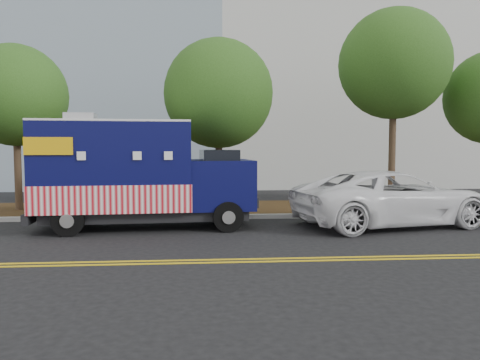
{
  "coord_description": "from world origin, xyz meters",
  "views": [
    {
      "loc": [
        0.88,
        -14.52,
        2.46
      ],
      "look_at": [
        2.08,
        0.6,
        1.4
      ],
      "focal_mm": 35.0,
      "sensor_mm": 36.0,
      "label": 1
    }
  ],
  "objects": [
    {
      "name": "food_truck",
      "position": [
        -1.18,
        -0.19,
        1.57
      ],
      "size": [
        6.72,
        2.92,
        3.46
      ],
      "rotation": [
        0.0,
        0.0,
        0.07
      ],
      "color": "black",
      "rests_on": "ground"
    },
    {
      "name": "tree_a",
      "position": [
        -5.91,
        3.26,
        4.33
      ],
      "size": [
        3.7,
        3.7,
        6.2
      ],
      "color": "#38281C",
      "rests_on": "ground"
    },
    {
      "name": "centerline_far",
      "position": [
        0.0,
        -4.7,
        0.01
      ],
      "size": [
        120.0,
        0.1,
        0.01
      ],
      "primitive_type": "cube",
      "color": "gold",
      "rests_on": "ground"
    },
    {
      "name": "mulch_strip",
      "position": [
        0.0,
        3.5,
        0.07
      ],
      "size": [
        120.0,
        4.0,
        0.15
      ],
      "primitive_type": "cube",
      "color": "black",
      "rests_on": "ground"
    },
    {
      "name": "tree_c",
      "position": [
        8.04,
        2.71,
        5.56
      ],
      "size": [
        4.11,
        4.11,
        7.63
      ],
      "color": "#38281C",
      "rests_on": "ground"
    },
    {
      "name": "sign_post",
      "position": [
        -3.82,
        1.59,
        1.2
      ],
      "size": [
        0.06,
        0.06,
        2.4
      ],
      "primitive_type": "cube",
      "color": "#473828",
      "rests_on": "ground"
    },
    {
      "name": "ground",
      "position": [
        0.0,
        0.0,
        0.0
      ],
      "size": [
        120.0,
        120.0,
        0.0
      ],
      "primitive_type": "plane",
      "color": "black",
      "rests_on": "ground"
    },
    {
      "name": "curb",
      "position": [
        0.0,
        1.4,
        0.07
      ],
      "size": [
        120.0,
        0.18,
        0.15
      ],
      "primitive_type": "cube",
      "color": "#9E9E99",
      "rests_on": "ground"
    },
    {
      "name": "tree_b",
      "position": [
        1.48,
        3.12,
        4.45
      ],
      "size": [
        4.08,
        4.08,
        6.5
      ],
      "color": "#38281C",
      "rests_on": "ground"
    },
    {
      "name": "centerline_near",
      "position": [
        0.0,
        -4.45,
        0.01
      ],
      "size": [
        120.0,
        0.1,
        0.01
      ],
      "primitive_type": "cube",
      "color": "gold",
      "rests_on": "ground"
    },
    {
      "name": "white_car",
      "position": [
        6.79,
        -0.38,
        0.87
      ],
      "size": [
        6.69,
        4.12,
        1.73
      ],
      "primitive_type": "imported",
      "rotation": [
        0.0,
        0.0,
        1.78
      ],
      "color": "white",
      "rests_on": "ground"
    }
  ]
}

